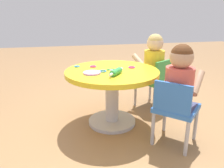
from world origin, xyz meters
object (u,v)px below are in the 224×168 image
at_px(child_chair_right, 155,80).
at_px(seated_child_right, 154,59).
at_px(child_chair_left, 175,109).
at_px(rolling_pin, 116,72).
at_px(craft_scissors, 112,70).
at_px(craft_table, 112,85).
at_px(seated_child_left, 180,79).

distance_m(child_chair_right, seated_child_right, 0.23).
height_order(child_chair_left, seated_child_right, seated_child_right).
bearing_deg(rolling_pin, child_chair_right, -51.72).
relative_size(child_chair_right, rolling_pin, 2.77).
xyz_separation_m(child_chair_left, rolling_pin, (0.29, 0.39, 0.23)).
bearing_deg(child_chair_left, craft_scissors, 42.74).
distance_m(child_chair_left, seated_child_right, 0.79).
distance_m(child_chair_left, rolling_pin, 0.54).
xyz_separation_m(craft_table, craft_scissors, (-0.01, 0.00, 0.14)).
bearing_deg(rolling_pin, child_chair_left, -126.53).
xyz_separation_m(seated_child_right, craft_scissors, (-0.31, 0.52, -0.02)).
xyz_separation_m(child_chair_left, child_chair_right, (0.71, -0.14, 0.00)).
height_order(seated_child_right, rolling_pin, seated_child_right).
relative_size(rolling_pin, craft_scissors, 1.38).
bearing_deg(child_chair_right, craft_table, 116.54).
distance_m(child_chair_left, seated_child_left, 0.23).
xyz_separation_m(craft_table, child_chair_left, (-0.44, -0.39, -0.07)).
xyz_separation_m(craft_table, seated_child_right, (0.30, -0.51, 0.15)).
relative_size(child_chair_left, child_chair_right, 1.00).
height_order(child_chair_right, seated_child_right, seated_child_right).
relative_size(seated_child_left, child_chair_right, 0.95).
distance_m(seated_child_left, child_chair_right, 0.73).
height_order(craft_table, rolling_pin, rolling_pin).
distance_m(rolling_pin, craft_scissors, 0.14).
xyz_separation_m(seated_child_left, craft_scissors, (0.40, 0.43, -0.02)).
distance_m(craft_table, rolling_pin, 0.22).
bearing_deg(seated_child_right, child_chair_right, -150.11).
height_order(child_chair_right, craft_scissors, child_chair_right).
bearing_deg(craft_scissors, seated_child_left, -133.38).
bearing_deg(child_chair_right, seated_child_left, 170.94).
relative_size(craft_table, seated_child_left, 1.62).
height_order(child_chair_left, rolling_pin, rolling_pin).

